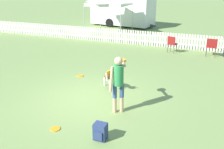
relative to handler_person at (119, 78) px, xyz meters
The scene contains 10 objects.
ground_plane 1.57m from the handler_person, 158.39° to the left, with size 240.00×240.00×0.00m, color olive.
handler_person is the anchor object (origin of this frame).
leaping_dog 1.67m from the handler_person, 122.56° to the left, with size 0.70×0.99×0.86m.
frisbee_near_handler 3.32m from the handler_person, 138.64° to the left, with size 0.24×0.24×0.02m.
frisbee_near_dog 2.11m from the handler_person, 127.53° to the right, with size 0.24×0.24×0.02m.
backpack_on_grass 1.65m from the handler_person, 86.35° to the right, with size 0.30×0.28×0.41m.
picket_fence 8.06m from the handler_person, 97.92° to the left, with size 24.80×0.04×0.83m.
folding_chair_blue_left 7.32m from the handler_person, 71.79° to the left, with size 0.50×0.52×0.91m.
folding_chair_center 6.95m from the handler_person, 86.96° to the left, with size 0.52×0.54×0.87m.
equipment_trailer 14.76m from the handler_person, 109.20° to the left, with size 5.97×2.81×2.50m.
Camera 1 is at (3.30, -6.37, 3.47)m, focal length 40.00 mm.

